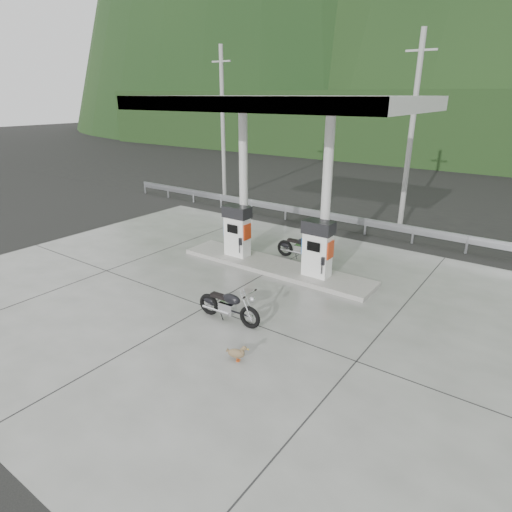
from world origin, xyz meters
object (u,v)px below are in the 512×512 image
Objects in this scene: duck at (236,354)px; motorcycle_right at (302,248)px; gas_pump_left at (237,231)px; motorcycle_left at (229,306)px; gas_pump_right at (317,249)px.

motorcycle_right is at bearing 89.73° from duck.
motorcycle_left is (2.62, -3.72, -0.62)m from gas_pump_left.
gas_pump_right is at bearing -47.76° from motorcycle_right.
gas_pump_right reaches higher than duck.
gas_pump_left is 3.20m from gas_pump_right.
motorcycle_left is 3.74× the size of duck.
gas_pump_left reaches higher than motorcycle_right.
motorcycle_right is at bearing 135.03° from gas_pump_right.
motorcycle_right is 3.82× the size of duck.
gas_pump_right is at bearing 78.66° from motorcycle_left.
gas_pump_right is 3.82m from motorcycle_left.
gas_pump_left is 2.39m from motorcycle_right.
gas_pump_left is 6.42m from duck.
gas_pump_right reaches higher than motorcycle_right.
duck is at bearing -48.27° from motorcycle_left.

